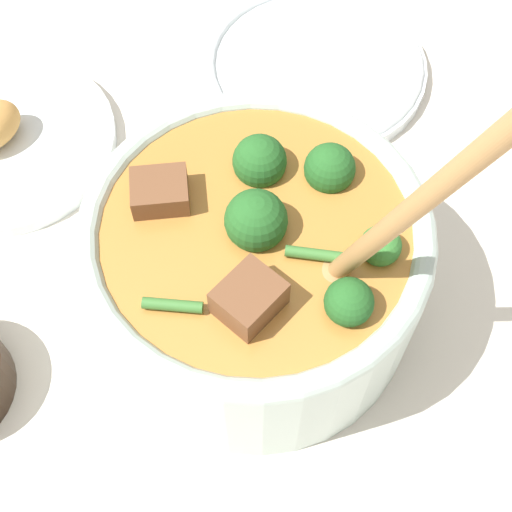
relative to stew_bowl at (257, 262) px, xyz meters
name	(u,v)px	position (x,y,z in m)	size (l,w,h in m)	color
ground_plane	(256,305)	(0.00, 0.00, -0.07)	(4.00, 4.00, 0.00)	silver
stew_bowl	(257,262)	(0.00, 0.00, 0.00)	(0.22, 0.23, 0.28)	#B2C6BC
empty_plate	(313,65)	(0.24, 0.03, -0.06)	(0.20, 0.20, 0.02)	white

